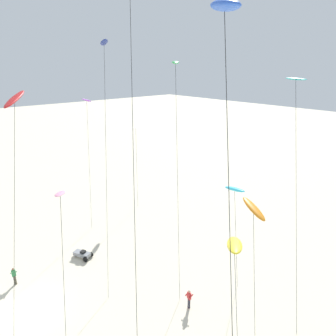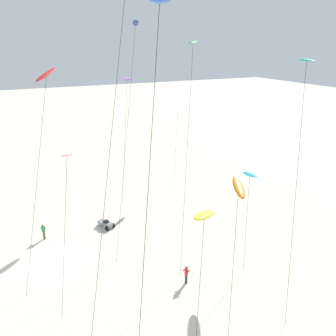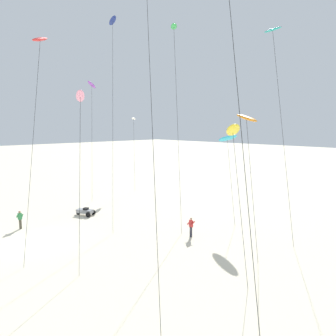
{
  "view_description": "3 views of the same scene",
  "coord_description": "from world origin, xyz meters",
  "px_view_note": "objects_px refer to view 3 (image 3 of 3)",
  "views": [
    {
      "loc": [
        21.02,
        -3.8,
        18.31
      ],
      "look_at": [
        1.32,
        13.48,
        9.19
      ],
      "focal_mm": 31.69,
      "sensor_mm": 36.0,
      "label": 1
    },
    {
      "loc": [
        28.07,
        -1.46,
        18.5
      ],
      "look_at": [
        3.81,
        10.18,
        8.57
      ],
      "focal_mm": 36.43,
      "sensor_mm": 36.0,
      "label": 2
    },
    {
      "loc": [
        23.48,
        -7.79,
        9.19
      ],
      "look_at": [
        3.4,
        11.62,
        5.17
      ],
      "focal_mm": 31.1,
      "sensor_mm": 36.0,
      "label": 3
    }
  ],
  "objects_px": {
    "kite_cyan": "(227,138)",
    "kite_orange": "(247,119)",
    "kite_red": "(40,41)",
    "kite_green": "(174,31)",
    "kite_navy": "(113,26)",
    "kite_white": "(134,120)",
    "kite_flyer_middle": "(191,227)",
    "kite_pink": "(80,99)",
    "kite_teal": "(273,37)",
    "beach_buggy": "(85,211)",
    "kite_yellow": "(233,131)",
    "kite_purple": "(92,86)",
    "kite_flyer_nearest": "(20,219)"
  },
  "relations": [
    {
      "from": "kite_navy",
      "to": "kite_red",
      "type": "distance_m",
      "value": 9.5
    },
    {
      "from": "kite_yellow",
      "to": "beach_buggy",
      "type": "relative_size",
      "value": 4.55
    },
    {
      "from": "kite_pink",
      "to": "kite_flyer_middle",
      "type": "height_order",
      "value": "kite_pink"
    },
    {
      "from": "kite_flyer_nearest",
      "to": "beach_buggy",
      "type": "height_order",
      "value": "kite_flyer_nearest"
    },
    {
      "from": "kite_yellow",
      "to": "kite_flyer_middle",
      "type": "bearing_deg",
      "value": 161.85
    },
    {
      "from": "kite_pink",
      "to": "kite_flyer_nearest",
      "type": "relative_size",
      "value": 6.95
    },
    {
      "from": "beach_buggy",
      "to": "kite_cyan",
      "type": "bearing_deg",
      "value": 43.77
    },
    {
      "from": "kite_red",
      "to": "kite_green",
      "type": "height_order",
      "value": "kite_green"
    },
    {
      "from": "kite_green",
      "to": "kite_flyer_nearest",
      "type": "xyz_separation_m",
      "value": [
        -7.02,
        -12.55,
        -17.19
      ]
    },
    {
      "from": "kite_cyan",
      "to": "kite_yellow",
      "type": "height_order",
      "value": "kite_yellow"
    },
    {
      "from": "kite_pink",
      "to": "kite_teal",
      "type": "distance_m",
      "value": 17.14
    },
    {
      "from": "beach_buggy",
      "to": "kite_yellow",
      "type": "bearing_deg",
      "value": 6.39
    },
    {
      "from": "kite_red",
      "to": "kite_orange",
      "type": "xyz_separation_m",
      "value": [
        13.37,
        9.36,
        -6.26
      ]
    },
    {
      "from": "kite_red",
      "to": "kite_navy",
      "type": "bearing_deg",
      "value": 105.2
    },
    {
      "from": "kite_white",
      "to": "kite_flyer_middle",
      "type": "distance_m",
      "value": 23.65
    },
    {
      "from": "kite_red",
      "to": "kite_flyer_middle",
      "type": "distance_m",
      "value": 19.47
    },
    {
      "from": "kite_purple",
      "to": "kite_green",
      "type": "height_order",
      "value": "kite_green"
    },
    {
      "from": "kite_navy",
      "to": "beach_buggy",
      "type": "bearing_deg",
      "value": -88.54
    },
    {
      "from": "kite_cyan",
      "to": "kite_green",
      "type": "distance_m",
      "value": 11.38
    },
    {
      "from": "kite_navy",
      "to": "kite_yellow",
      "type": "bearing_deg",
      "value": -7.57
    },
    {
      "from": "kite_pink",
      "to": "kite_navy",
      "type": "distance_m",
      "value": 14.79
    },
    {
      "from": "kite_teal",
      "to": "kite_orange",
      "type": "bearing_deg",
      "value": -78.91
    },
    {
      "from": "kite_white",
      "to": "kite_teal",
      "type": "bearing_deg",
      "value": -5.34
    },
    {
      "from": "kite_cyan",
      "to": "kite_orange",
      "type": "xyz_separation_m",
      "value": [
        5.12,
        -5.12,
        1.74
      ]
    },
    {
      "from": "kite_flyer_middle",
      "to": "beach_buggy",
      "type": "relative_size",
      "value": 0.8
    },
    {
      "from": "kite_navy",
      "to": "kite_flyer_nearest",
      "type": "distance_m",
      "value": 21.25
    },
    {
      "from": "kite_white",
      "to": "kite_flyer_nearest",
      "type": "distance_m",
      "value": 22.37
    },
    {
      "from": "kite_cyan",
      "to": "kite_green",
      "type": "relative_size",
      "value": 0.46
    },
    {
      "from": "kite_orange",
      "to": "kite_yellow",
      "type": "xyz_separation_m",
      "value": [
        0.89,
        -3.05,
        -0.82
      ]
    },
    {
      "from": "kite_flyer_nearest",
      "to": "kite_flyer_middle",
      "type": "relative_size",
      "value": 1.0
    },
    {
      "from": "kite_pink",
      "to": "kite_flyer_middle",
      "type": "bearing_deg",
      "value": 68.57
    },
    {
      "from": "kite_teal",
      "to": "kite_pink",
      "type": "bearing_deg",
      "value": -111.61
    },
    {
      "from": "kite_cyan",
      "to": "kite_white",
      "type": "xyz_separation_m",
      "value": [
        -18.54,
        2.65,
        2.15
      ]
    },
    {
      "from": "kite_teal",
      "to": "kite_green",
      "type": "relative_size",
      "value": 0.94
    },
    {
      "from": "kite_teal",
      "to": "kite_flyer_middle",
      "type": "height_order",
      "value": "kite_teal"
    },
    {
      "from": "kite_pink",
      "to": "kite_cyan",
      "type": "bearing_deg",
      "value": 82.37
    },
    {
      "from": "kite_red",
      "to": "beach_buggy",
      "type": "height_order",
      "value": "kite_red"
    },
    {
      "from": "kite_pink",
      "to": "kite_cyan",
      "type": "height_order",
      "value": "kite_pink"
    },
    {
      "from": "kite_green",
      "to": "kite_white",
      "type": "xyz_separation_m",
      "value": [
        -14.73,
        6.3,
        -7.93
      ]
    },
    {
      "from": "kite_orange",
      "to": "kite_white",
      "type": "distance_m",
      "value": 24.91
    },
    {
      "from": "kite_teal",
      "to": "kite_purple",
      "type": "distance_m",
      "value": 22.76
    },
    {
      "from": "kite_purple",
      "to": "kite_teal",
      "type": "bearing_deg",
      "value": 12.54
    },
    {
      "from": "kite_cyan",
      "to": "kite_orange",
      "type": "relative_size",
      "value": 0.84
    },
    {
      "from": "kite_navy",
      "to": "kite_red",
      "type": "height_order",
      "value": "kite_navy"
    },
    {
      "from": "kite_navy",
      "to": "kite_green",
      "type": "xyz_separation_m",
      "value": [
        6.74,
        2.32,
        -1.44
      ]
    },
    {
      "from": "kite_white",
      "to": "kite_navy",
      "type": "bearing_deg",
      "value": -47.22
    },
    {
      "from": "kite_yellow",
      "to": "beach_buggy",
      "type": "height_order",
      "value": "kite_yellow"
    },
    {
      "from": "kite_cyan",
      "to": "kite_green",
      "type": "xyz_separation_m",
      "value": [
        -3.82,
        -3.65,
        10.08
      ]
    },
    {
      "from": "kite_teal",
      "to": "kite_green",
      "type": "height_order",
      "value": "kite_green"
    },
    {
      "from": "kite_flyer_nearest",
      "to": "kite_yellow",
      "type": "bearing_deg",
      "value": 25.47
    }
  ]
}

